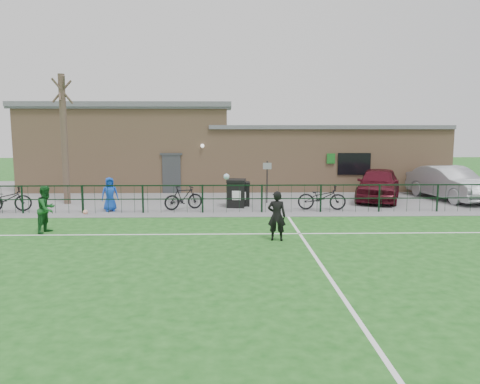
{
  "coord_description": "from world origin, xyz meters",
  "views": [
    {
      "loc": [
        -0.43,
        -11.46,
        3.57
      ],
      "look_at": [
        0.0,
        5.0,
        1.3
      ],
      "focal_mm": 35.0,
      "sensor_mm": 36.0,
      "label": 1
    }
  ],
  "objects_px": {
    "bicycle_d": "(183,198)",
    "outfield_player": "(47,209)",
    "bare_tree": "(64,140)",
    "bicycle_e": "(322,197)",
    "wheelie_bin_left": "(236,194)",
    "bicycle_c": "(5,199)",
    "sign_post": "(267,182)",
    "car_silver": "(450,183)",
    "wheelie_bin_right": "(242,195)",
    "spectator_child": "(110,194)",
    "car_maroon": "(378,184)",
    "ball_ground": "(85,212)"
  },
  "relations": [
    {
      "from": "wheelie_bin_right",
      "to": "outfield_player",
      "type": "bearing_deg",
      "value": -142.15
    },
    {
      "from": "bare_tree",
      "to": "ball_ground",
      "type": "height_order",
      "value": "bare_tree"
    },
    {
      "from": "bare_tree",
      "to": "wheelie_bin_left",
      "type": "distance_m",
      "value": 8.37
    },
    {
      "from": "bicycle_e",
      "to": "outfield_player",
      "type": "xyz_separation_m",
      "value": [
        -10.28,
        -4.12,
        0.24
      ]
    },
    {
      "from": "wheelie_bin_right",
      "to": "car_maroon",
      "type": "distance_m",
      "value": 6.88
    },
    {
      "from": "bare_tree",
      "to": "bicycle_d",
      "type": "distance_m",
      "value": 6.38
    },
    {
      "from": "wheelie_bin_left",
      "to": "bicycle_c",
      "type": "height_order",
      "value": "wheelie_bin_left"
    },
    {
      "from": "car_silver",
      "to": "wheelie_bin_right",
      "type": "bearing_deg",
      "value": 176.12
    },
    {
      "from": "bicycle_d",
      "to": "outfield_player",
      "type": "relative_size",
      "value": 1.07
    },
    {
      "from": "car_silver",
      "to": "bicycle_d",
      "type": "bearing_deg",
      "value": 178.91
    },
    {
      "from": "wheelie_bin_left",
      "to": "wheelie_bin_right",
      "type": "xyz_separation_m",
      "value": [
        0.28,
        0.37,
        -0.08
      ]
    },
    {
      "from": "bicycle_e",
      "to": "spectator_child",
      "type": "xyz_separation_m",
      "value": [
        -9.13,
        -0.12,
        0.18
      ]
    },
    {
      "from": "wheelie_bin_right",
      "to": "ball_ground",
      "type": "bearing_deg",
      "value": -163.24
    },
    {
      "from": "sign_post",
      "to": "bicycle_c",
      "type": "height_order",
      "value": "sign_post"
    },
    {
      "from": "bicycle_d",
      "to": "spectator_child",
      "type": "bearing_deg",
      "value": 72.86
    },
    {
      "from": "bare_tree",
      "to": "wheelie_bin_left",
      "type": "relative_size",
      "value": 5.16
    },
    {
      "from": "ball_ground",
      "to": "bicycle_d",
      "type": "bearing_deg",
      "value": 13.91
    },
    {
      "from": "car_silver",
      "to": "outfield_player",
      "type": "distance_m",
      "value": 18.44
    },
    {
      "from": "car_maroon",
      "to": "bicycle_d",
      "type": "distance_m",
      "value": 9.63
    },
    {
      "from": "wheelie_bin_right",
      "to": "ball_ground",
      "type": "distance_m",
      "value": 6.87
    },
    {
      "from": "bare_tree",
      "to": "bicycle_d",
      "type": "xyz_separation_m",
      "value": [
        5.63,
        -1.73,
        -2.46
      ]
    },
    {
      "from": "bicycle_c",
      "to": "ball_ground",
      "type": "relative_size",
      "value": 10.32
    },
    {
      "from": "wheelie_bin_left",
      "to": "car_silver",
      "type": "relative_size",
      "value": 0.23
    },
    {
      "from": "car_silver",
      "to": "spectator_child",
      "type": "relative_size",
      "value": 3.45
    },
    {
      "from": "bare_tree",
      "to": "bicycle_d",
      "type": "bearing_deg",
      "value": -17.11
    },
    {
      "from": "bare_tree",
      "to": "bicycle_e",
      "type": "height_order",
      "value": "bare_tree"
    },
    {
      "from": "spectator_child",
      "to": "ball_ground",
      "type": "height_order",
      "value": "spectator_child"
    },
    {
      "from": "bicycle_c",
      "to": "car_silver",
      "type": "bearing_deg",
      "value": -98.94
    },
    {
      "from": "wheelie_bin_left",
      "to": "bicycle_c",
      "type": "bearing_deg",
      "value": -167.97
    },
    {
      "from": "bicycle_c",
      "to": "ball_ground",
      "type": "xyz_separation_m",
      "value": [
        3.52,
        -0.58,
        -0.46
      ]
    },
    {
      "from": "car_maroon",
      "to": "bicycle_d",
      "type": "height_order",
      "value": "car_maroon"
    },
    {
      "from": "bare_tree",
      "to": "bicycle_e",
      "type": "xyz_separation_m",
      "value": [
        11.66,
        -1.95,
        -2.43
      ]
    },
    {
      "from": "bicycle_c",
      "to": "bicycle_d",
      "type": "bearing_deg",
      "value": -103.75
    },
    {
      "from": "wheelie_bin_left",
      "to": "bicycle_e",
      "type": "distance_m",
      "value": 3.81
    },
    {
      "from": "bicycle_e",
      "to": "wheelie_bin_left",
      "type": "bearing_deg",
      "value": 82.12
    },
    {
      "from": "bare_tree",
      "to": "spectator_child",
      "type": "height_order",
      "value": "bare_tree"
    },
    {
      "from": "wheelie_bin_right",
      "to": "sign_post",
      "type": "xyz_separation_m",
      "value": [
        1.21,
        0.7,
        0.5
      ]
    },
    {
      "from": "wheelie_bin_right",
      "to": "bicycle_e",
      "type": "xyz_separation_m",
      "value": [
        3.44,
        -1.22,
        0.05
      ]
    },
    {
      "from": "car_maroon",
      "to": "outfield_player",
      "type": "height_order",
      "value": "car_maroon"
    },
    {
      "from": "bicycle_c",
      "to": "ball_ground",
      "type": "bearing_deg",
      "value": -116.18
    },
    {
      "from": "car_silver",
      "to": "bare_tree",
      "type": "bearing_deg",
      "value": 170.41
    },
    {
      "from": "car_maroon",
      "to": "bicycle_e",
      "type": "height_order",
      "value": "car_maroon"
    },
    {
      "from": "wheelie_bin_right",
      "to": "bicycle_e",
      "type": "distance_m",
      "value": 3.65
    },
    {
      "from": "sign_post",
      "to": "ball_ground",
      "type": "height_order",
      "value": "sign_post"
    },
    {
      "from": "car_silver",
      "to": "bicycle_d",
      "type": "xyz_separation_m",
      "value": [
        -12.91,
        -2.43,
        -0.31
      ]
    },
    {
      "from": "sign_post",
      "to": "outfield_player",
      "type": "xyz_separation_m",
      "value": [
        -8.05,
        -6.04,
        -0.21
      ]
    },
    {
      "from": "bicycle_e",
      "to": "car_silver",
      "type": "bearing_deg",
      "value": -63.96
    },
    {
      "from": "spectator_child",
      "to": "car_silver",
      "type": "bearing_deg",
      "value": -10.52
    },
    {
      "from": "bicycle_d",
      "to": "bicycle_e",
      "type": "relative_size",
      "value": 0.83
    },
    {
      "from": "wheelie_bin_right",
      "to": "bicycle_d",
      "type": "relative_size",
      "value": 0.58
    }
  ]
}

